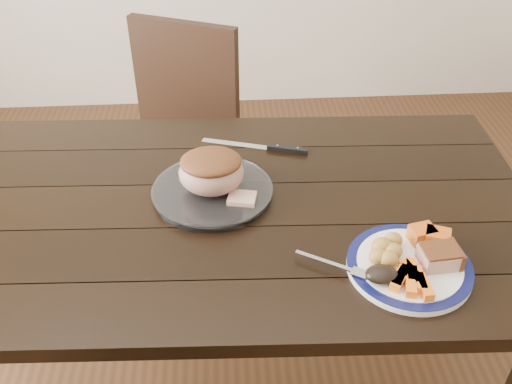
{
  "coord_description": "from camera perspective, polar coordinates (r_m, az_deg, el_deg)",
  "views": [
    {
      "loc": [
        0.01,
        -1.16,
        1.65
      ],
      "look_at": [
        0.08,
        -0.02,
        0.8
      ],
      "focal_mm": 40.0,
      "sensor_mm": 36.0,
      "label": 1
    }
  ],
  "objects": [
    {
      "name": "roast_joint",
      "position": [
        1.46,
        -4.48,
        1.92
      ],
      "size": [
        0.17,
        0.14,
        0.11
      ],
      "primitive_type": "ellipsoid",
      "color": "tan",
      "rests_on": "serving_platter"
    },
    {
      "name": "carving_knife",
      "position": [
        1.68,
        1.83,
        4.45
      ],
      "size": [
        0.31,
        0.11,
        0.01
      ],
      "rotation": [
        0.0,
        0.0,
        -0.3
      ],
      "color": "silver",
      "rests_on": "dining_table"
    },
    {
      "name": "plate_rim",
      "position": [
        1.32,
        15.1,
        -6.99
      ],
      "size": [
        0.28,
        0.28,
        0.02
      ],
      "primitive_type": "torus",
      "color": "#0C103D",
      "rests_on": "dinner_plate"
    },
    {
      "name": "fork",
      "position": [
        1.28,
        8.27,
        -7.38
      ],
      "size": [
        0.16,
        0.11,
        0.0
      ],
      "rotation": [
        0.0,
        0.0,
        -0.53
      ],
      "color": "silver",
      "rests_on": "dinner_plate"
    },
    {
      "name": "dinner_plate",
      "position": [
        1.33,
        15.04,
        -7.25
      ],
      "size": [
        0.28,
        0.28,
        0.02
      ],
      "primitive_type": "cylinder",
      "color": "white",
      "rests_on": "dining_table"
    },
    {
      "name": "carrot_batons",
      "position": [
        1.27,
        15.22,
        -8.36
      ],
      "size": [
        0.09,
        0.12,
        0.02
      ],
      "color": "orange",
      "rests_on": "dinner_plate"
    },
    {
      "name": "cut_slice",
      "position": [
        1.44,
        -1.41,
        -0.7
      ],
      "size": [
        0.08,
        0.07,
        0.02
      ],
      "primitive_type": "cube",
      "rotation": [
        0.0,
        0.0,
        -0.2
      ],
      "color": "tan",
      "rests_on": "serving_platter"
    },
    {
      "name": "serving_platter",
      "position": [
        1.5,
        -4.37,
        -0.05
      ],
      "size": [
        0.31,
        0.31,
        0.02
      ],
      "primitive_type": "cylinder",
      "color": "white",
      "rests_on": "dining_table"
    },
    {
      "name": "chair_far",
      "position": [
        2.21,
        -7.95,
        5.63
      ],
      "size": [
        0.56,
        0.56,
        0.93
      ],
      "rotation": [
        0.0,
        0.0,
        2.73
      ],
      "color": "black",
      "rests_on": "ground"
    },
    {
      "name": "pork_slice",
      "position": [
        1.32,
        17.86,
        -6.22
      ],
      "size": [
        0.09,
        0.07,
        0.04
      ],
      "primitive_type": "cube",
      "rotation": [
        0.0,
        0.0,
        0.09
      ],
      "color": "tan",
      "rests_on": "dinner_plate"
    },
    {
      "name": "pumpkin_wedges",
      "position": [
        1.37,
        16.97,
        -4.25
      ],
      "size": [
        0.1,
        0.07,
        0.04
      ],
      "color": "orange",
      "rests_on": "dinner_plate"
    },
    {
      "name": "ground",
      "position": [
        2.02,
        -2.43,
        -18.25
      ],
      "size": [
        4.0,
        4.0,
        0.0
      ],
      "primitive_type": "plane",
      "color": "#472B16",
      "rests_on": "ground"
    },
    {
      "name": "dining_table",
      "position": [
        1.53,
        -3.05,
        -3.97
      ],
      "size": [
        1.63,
        0.96,
        0.75
      ],
      "rotation": [
        0.0,
        0.0,
        -0.04
      ],
      "color": "black",
      "rests_on": "ground"
    },
    {
      "name": "roasted_potatoes",
      "position": [
        1.31,
        12.93,
        -5.71
      ],
      "size": [
        0.09,
        0.1,
        0.04
      ],
      "color": "gold",
      "rests_on": "dinner_plate"
    },
    {
      "name": "dark_mushroom",
      "position": [
        1.25,
        12.44,
        -8.03
      ],
      "size": [
        0.07,
        0.05,
        0.03
      ],
      "primitive_type": "ellipsoid",
      "color": "black",
      "rests_on": "dinner_plate"
    }
  ]
}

